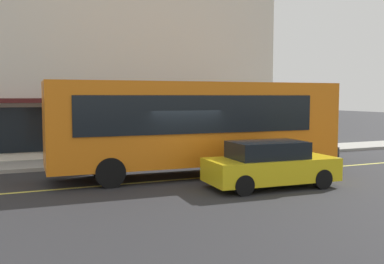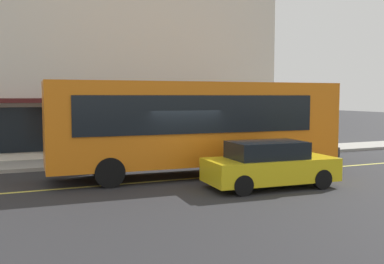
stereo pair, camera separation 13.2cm
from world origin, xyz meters
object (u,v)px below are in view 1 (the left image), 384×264
object	(u,v)px
car_yellow	(270,165)
pedestrian_by_curb	(253,131)
traffic_light	(284,105)
pedestrian_near_storefront	(172,133)
bus	(198,123)

from	to	relation	value
car_yellow	pedestrian_by_curb	world-z (taller)	pedestrian_by_curb
car_yellow	traffic_light	bearing A→B (deg)	51.89
pedestrian_by_curb	pedestrian_near_storefront	world-z (taller)	pedestrian_near_storefront
car_yellow	pedestrian_by_curb	bearing A→B (deg)	62.37
bus	car_yellow	world-z (taller)	bus
bus	pedestrian_by_curb	size ratio (longest dim) A/B	6.50
car_yellow	pedestrian_near_storefront	bearing A→B (deg)	92.96
traffic_light	bus	bearing A→B (deg)	-149.57
traffic_light	pedestrian_near_storefront	xyz separation A→B (m)	(-5.81, 1.12, -1.34)
pedestrian_by_curb	pedestrian_near_storefront	xyz separation A→B (m)	(-4.28, 0.61, 0.01)
bus	pedestrian_by_curb	xyz separation A→B (m)	(5.11, 4.41, -0.80)
bus	pedestrian_by_curb	world-z (taller)	bus
bus	pedestrian_by_curb	bearing A→B (deg)	40.82
pedestrian_near_storefront	traffic_light	bearing A→B (deg)	-10.95
pedestrian_by_curb	pedestrian_near_storefront	bearing A→B (deg)	171.96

